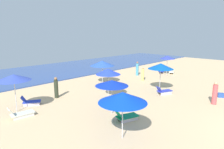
% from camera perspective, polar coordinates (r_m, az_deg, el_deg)
% --- Properties ---
extents(ocean, '(60.00, 11.66, 0.12)m').
position_cam_1_polar(ocean, '(27.69, -19.54, 0.57)').
color(ocean, '#325095').
rests_on(ocean, ground_plane).
extents(umbrella_0, '(2.46, 2.46, 2.40)m').
position_cam_1_polar(umbrella_0, '(20.03, -2.82, 3.23)').
color(umbrella_0, silver).
rests_on(umbrella_0, ground_plane).
extents(umbrella_1, '(2.25, 2.25, 2.49)m').
position_cam_1_polar(umbrella_1, '(18.14, 13.76, 2.34)').
color(umbrella_1, silver).
rests_on(umbrella_1, ground_plane).
extents(lounge_chair_1_0, '(1.47, 1.02, 0.72)m').
position_cam_1_polar(lounge_chair_1_0, '(17.49, 14.57, -4.64)').
color(lounge_chair_1_0, silver).
rests_on(lounge_chair_1_0, ground_plane).
extents(umbrella_2, '(1.81, 1.81, 2.41)m').
position_cam_1_polar(umbrella_2, '(25.20, 15.58, 4.76)').
color(umbrella_2, silver).
rests_on(umbrella_2, ground_plane).
extents(lounge_chair_2_0, '(1.48, 1.31, 0.74)m').
position_cam_1_polar(lounge_chair_2_0, '(26.68, 16.48, 0.76)').
color(lounge_chair_2_0, silver).
rests_on(lounge_chair_2_0, ground_plane).
extents(lounge_chair_2_1, '(1.52, 1.31, 0.64)m').
position_cam_1_polar(lounge_chair_2_1, '(26.68, 13.85, 0.92)').
color(lounge_chair_2_1, silver).
rests_on(lounge_chair_2_1, ground_plane).
extents(umbrella_3, '(1.92, 1.92, 2.43)m').
position_cam_1_polar(umbrella_3, '(15.27, -1.12, 0.83)').
color(umbrella_3, silver).
rests_on(umbrella_3, ground_plane).
extents(umbrella_4, '(2.12, 2.12, 2.53)m').
position_cam_1_polar(umbrella_4, '(14.20, -26.32, -0.75)').
color(umbrella_4, silver).
rests_on(umbrella_4, ground_plane).
extents(lounge_chair_4_0, '(1.53, 0.78, 0.70)m').
position_cam_1_polar(lounge_chair_4_0, '(13.73, -24.70, -10.11)').
color(lounge_chair_4_0, silver).
rests_on(lounge_chair_4_0, ground_plane).
extents(lounge_chair_4_1, '(1.41, 1.18, 0.69)m').
position_cam_1_polar(lounge_chair_4_1, '(15.63, -22.30, -7.19)').
color(lounge_chair_4_1, silver).
rests_on(lounge_chair_4_1, ground_plane).
extents(umbrella_5, '(2.36, 2.36, 2.38)m').
position_cam_1_polar(umbrella_5, '(9.50, 3.08, -6.53)').
color(umbrella_5, silver).
rests_on(umbrella_5, ground_plane).
extents(umbrella_6, '(2.10, 2.10, 2.22)m').
position_cam_1_polar(umbrella_6, '(12.47, -0.04, -2.45)').
color(umbrella_6, silver).
rests_on(umbrella_6, ground_plane).
extents(lounge_chair_6_0, '(1.56, 1.06, 0.72)m').
position_cam_1_polar(lounge_chair_6_0, '(12.11, 3.93, -11.84)').
color(lounge_chair_6_0, silver).
rests_on(lounge_chair_6_0, ground_plane).
extents(beachgoer_0, '(0.44, 0.44, 1.70)m').
position_cam_1_polar(beachgoer_0, '(16.55, -15.68, -3.73)').
color(beachgoer_0, '#2D3423').
rests_on(beachgoer_0, ground_plane).
extents(beachgoer_1, '(0.35, 0.35, 1.49)m').
position_cam_1_polar(beachgoer_1, '(21.98, 8.78, 0.08)').
color(beachgoer_1, '#ECD66B').
rests_on(beachgoer_1, ground_plane).
extents(beachgoer_2, '(0.33, 0.33, 1.71)m').
position_cam_1_polar(beachgoer_2, '(24.60, 7.23, 1.60)').
color(beachgoer_2, '#4699C1').
rests_on(beachgoer_2, ground_plane).
extents(beachgoer_3, '(0.47, 0.47, 1.69)m').
position_cam_1_polar(beachgoer_3, '(16.29, 27.33, -4.92)').
color(beachgoer_3, '#DA5155').
rests_on(beachgoer_3, ground_plane).
extents(cooler_box_0, '(0.54, 0.58, 0.34)m').
position_cam_1_polar(cooler_box_0, '(18.47, 28.68, -5.21)').
color(cooler_box_0, '#284DA5').
rests_on(cooler_box_0, ground_plane).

